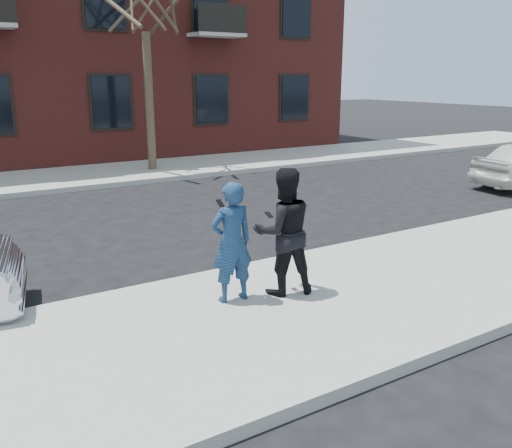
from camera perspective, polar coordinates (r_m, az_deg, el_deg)
ground at (r=6.55m, az=-12.44°, el=-12.95°), size 100.00×100.00×0.00m
near_sidewalk at (r=6.31m, az=-11.69°, el=-13.32°), size 50.00×3.50×0.15m
near_curb at (r=7.87m, az=-16.31°, el=-7.65°), size 50.00×0.10×0.15m
far_sidewalk at (r=17.12m, az=-25.30°, el=3.81°), size 50.00×3.50×0.15m
far_curb at (r=15.36m, az=-24.46°, el=2.73°), size 50.00×0.10×0.15m
man_hoodie at (r=7.10m, az=-2.57°, el=-1.94°), size 0.60×0.49×1.62m
man_peacoat at (r=7.34m, az=2.92°, el=-0.81°), size 0.99×0.86×1.75m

